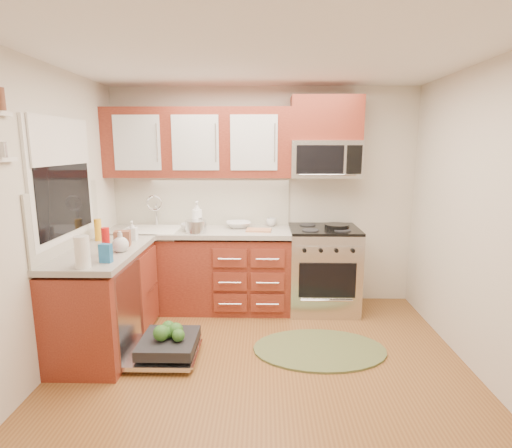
{
  "coord_description": "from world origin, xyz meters",
  "views": [
    {
      "loc": [
        0.01,
        -2.92,
        1.83
      ],
      "look_at": [
        -0.07,
        0.85,
        1.1
      ],
      "focal_mm": 28.0,
      "sensor_mm": 36.0,
      "label": 1
    }
  ],
  "objects_px": {
    "range": "(323,269)",
    "sink": "(152,240)",
    "stock_pot": "(196,227)",
    "cup": "(271,222)",
    "upper_cabinets": "(198,143)",
    "paper_towel_roll": "(82,252)",
    "rug": "(319,349)",
    "bowl_a": "(239,225)",
    "bowl_b": "(193,227)",
    "microwave": "(325,159)",
    "dishwasher": "(165,347)",
    "cutting_board": "(259,230)",
    "skillet": "(337,226)"
  },
  "relations": [
    {
      "from": "range",
      "to": "sink",
      "type": "relative_size",
      "value": 1.53
    },
    {
      "from": "stock_pot",
      "to": "cup",
      "type": "bearing_deg",
      "value": 25.44
    },
    {
      "from": "stock_pot",
      "to": "cup",
      "type": "relative_size",
      "value": 1.91
    },
    {
      "from": "upper_cabinets",
      "to": "paper_towel_roll",
      "type": "height_order",
      "value": "upper_cabinets"
    },
    {
      "from": "cup",
      "to": "paper_towel_roll",
      "type": "bearing_deg",
      "value": -131.26
    },
    {
      "from": "upper_cabinets",
      "to": "rug",
      "type": "bearing_deg",
      "value": -41.81
    },
    {
      "from": "upper_cabinets",
      "to": "range",
      "type": "xyz_separation_m",
      "value": [
        1.41,
        -0.15,
        -1.4
      ]
    },
    {
      "from": "range",
      "to": "cup",
      "type": "distance_m",
      "value": 0.8
    },
    {
      "from": "stock_pot",
      "to": "upper_cabinets",
      "type": "bearing_deg",
      "value": 90.91
    },
    {
      "from": "paper_towel_roll",
      "to": "bowl_a",
      "type": "bearing_deg",
      "value": 55.33
    },
    {
      "from": "upper_cabinets",
      "to": "bowl_a",
      "type": "xyz_separation_m",
      "value": [
        0.44,
        -0.03,
        -0.92
      ]
    },
    {
      "from": "rug",
      "to": "bowl_b",
      "type": "bearing_deg",
      "value": 145.25
    },
    {
      "from": "stock_pot",
      "to": "microwave",
      "type": "bearing_deg",
      "value": 11.78
    },
    {
      "from": "range",
      "to": "bowl_b",
      "type": "bearing_deg",
      "value": -177.04
    },
    {
      "from": "upper_cabinets",
      "to": "dishwasher",
      "type": "height_order",
      "value": "upper_cabinets"
    },
    {
      "from": "range",
      "to": "cup",
      "type": "xyz_separation_m",
      "value": [
        -0.59,
        0.22,
        0.5
      ]
    },
    {
      "from": "microwave",
      "to": "cutting_board",
      "type": "distance_m",
      "value": 1.07
    },
    {
      "from": "sink",
      "to": "cup",
      "type": "relative_size",
      "value": 5.25
    },
    {
      "from": "bowl_b",
      "to": "cup",
      "type": "bearing_deg",
      "value": 18.58
    },
    {
      "from": "dishwasher",
      "to": "bowl_b",
      "type": "xyz_separation_m",
      "value": [
        0.09,
        1.06,
        0.87
      ]
    },
    {
      "from": "stock_pot",
      "to": "paper_towel_roll",
      "type": "relative_size",
      "value": 0.91
    },
    {
      "from": "microwave",
      "to": "paper_towel_roll",
      "type": "bearing_deg",
      "value": -142.51
    },
    {
      "from": "range",
      "to": "skillet",
      "type": "height_order",
      "value": "skillet"
    },
    {
      "from": "dishwasher",
      "to": "paper_towel_roll",
      "type": "height_order",
      "value": "paper_towel_roll"
    },
    {
      "from": "range",
      "to": "rug",
      "type": "bearing_deg",
      "value": -99.15
    },
    {
      "from": "dishwasher",
      "to": "rug",
      "type": "distance_m",
      "value": 1.4
    },
    {
      "from": "paper_towel_roll",
      "to": "range",
      "type": "bearing_deg",
      "value": 35.32
    },
    {
      "from": "skillet",
      "to": "cutting_board",
      "type": "height_order",
      "value": "skillet"
    },
    {
      "from": "microwave",
      "to": "stock_pot",
      "type": "distance_m",
      "value": 1.6
    },
    {
      "from": "skillet",
      "to": "cup",
      "type": "relative_size",
      "value": 2.25
    },
    {
      "from": "microwave",
      "to": "bowl_a",
      "type": "relative_size",
      "value": 2.75
    },
    {
      "from": "sink",
      "to": "range",
      "type": "bearing_deg",
      "value": 0.3
    },
    {
      "from": "upper_cabinets",
      "to": "paper_towel_roll",
      "type": "bearing_deg",
      "value": -111.91
    },
    {
      "from": "dishwasher",
      "to": "rug",
      "type": "xyz_separation_m",
      "value": [
        1.38,
        0.16,
        -0.09
      ]
    },
    {
      "from": "microwave",
      "to": "rug",
      "type": "relative_size",
      "value": 0.63
    },
    {
      "from": "paper_towel_roll",
      "to": "bowl_b",
      "type": "height_order",
      "value": "paper_towel_roll"
    },
    {
      "from": "cutting_board",
      "to": "bowl_b",
      "type": "bearing_deg",
      "value": -179.06
    },
    {
      "from": "upper_cabinets",
      "to": "sink",
      "type": "relative_size",
      "value": 3.31
    },
    {
      "from": "cutting_board",
      "to": "cup",
      "type": "distance_m",
      "value": 0.31
    },
    {
      "from": "range",
      "to": "cutting_board",
      "type": "xyz_separation_m",
      "value": [
        -0.73,
        -0.06,
        0.46
      ]
    },
    {
      "from": "dishwasher",
      "to": "stock_pot",
      "type": "relative_size",
      "value": 3.1
    },
    {
      "from": "skillet",
      "to": "paper_towel_roll",
      "type": "xyz_separation_m",
      "value": [
        -2.18,
        -1.41,
        0.07
      ]
    },
    {
      "from": "dishwasher",
      "to": "bowl_b",
      "type": "height_order",
      "value": "bowl_b"
    },
    {
      "from": "cutting_board",
      "to": "paper_towel_roll",
      "type": "xyz_separation_m",
      "value": [
        -1.32,
        -1.39,
        0.11
      ]
    },
    {
      "from": "sink",
      "to": "bowl_b",
      "type": "relative_size",
      "value": 2.38
    },
    {
      "from": "bowl_a",
      "to": "cup",
      "type": "distance_m",
      "value": 0.39
    },
    {
      "from": "dishwasher",
      "to": "sink",
      "type": "bearing_deg",
      "value": 109.2
    },
    {
      "from": "cutting_board",
      "to": "paper_towel_roll",
      "type": "relative_size",
      "value": 1.09
    },
    {
      "from": "range",
      "to": "sink",
      "type": "height_order",
      "value": "range"
    },
    {
      "from": "sink",
      "to": "bowl_a",
      "type": "height_order",
      "value": "bowl_a"
    }
  ]
}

